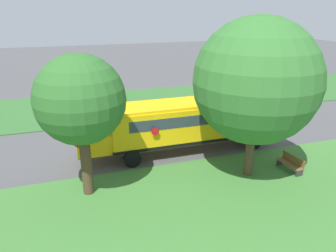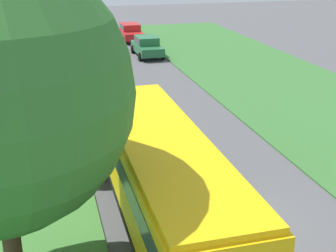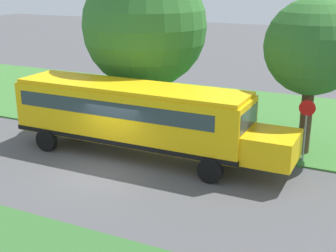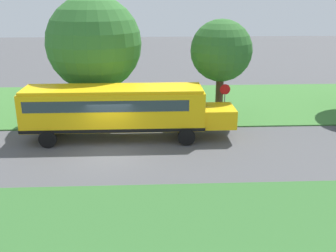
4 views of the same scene
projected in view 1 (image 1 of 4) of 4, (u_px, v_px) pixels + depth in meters
name	position (u px, v px, depth m)	size (l,w,h in m)	color
ground_plane	(182.00, 136.00, 23.07)	(120.00, 120.00, 0.00)	#4C4C4F
grass_verge	(264.00, 217.00, 14.14)	(12.00, 80.00, 0.08)	#3D7533
grass_far_side	(149.00, 102.00, 31.08)	(10.00, 80.00, 0.07)	#33662D
school_bus	(189.00, 121.00, 20.28)	(2.85, 12.42, 3.16)	yellow
oak_tree_beside_bus	(260.00, 81.00, 15.93)	(6.27, 6.27, 8.30)	#4C3826
oak_tree_roadside_mid	(82.00, 99.00, 14.30)	(4.05, 4.05, 6.79)	#4C3826
stop_sign	(81.00, 153.00, 16.27)	(0.08, 0.68, 2.74)	gray
park_bench	(291.00, 163.00, 18.01)	(1.64, 0.65, 0.92)	brown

